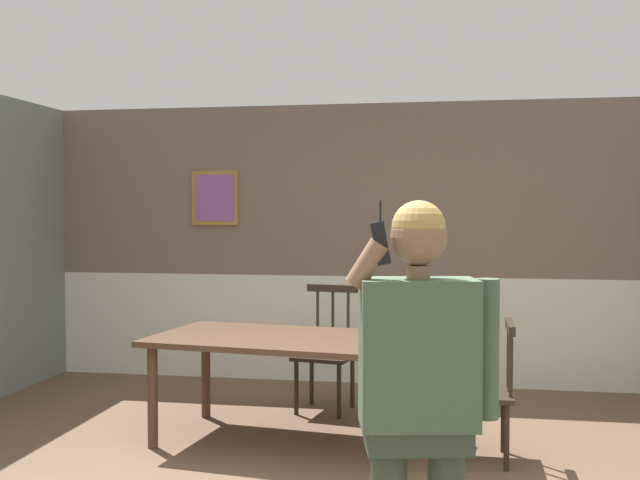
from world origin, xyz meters
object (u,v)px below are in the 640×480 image
(chair_near_window, at_px, (482,390))
(chair_by_doorway, at_px, (326,351))
(dining_table, at_px, (289,347))
(person_figure, at_px, (420,384))

(chair_near_window, distance_m, chair_by_doorway, 1.60)
(dining_table, bearing_deg, person_figure, -66.29)
(chair_near_window, height_order, person_figure, person_figure)
(dining_table, bearing_deg, chair_near_window, -7.34)
(dining_table, xyz_separation_m, person_figure, (1.00, -2.28, 0.29))
(chair_by_doorway, distance_m, person_figure, 3.33)
(dining_table, distance_m, chair_by_doorway, 0.92)
(chair_near_window, xyz_separation_m, person_figure, (-0.32, -2.11, 0.50))
(chair_near_window, height_order, chair_by_doorway, chair_by_doorway)
(dining_table, height_order, chair_near_window, chair_near_window)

